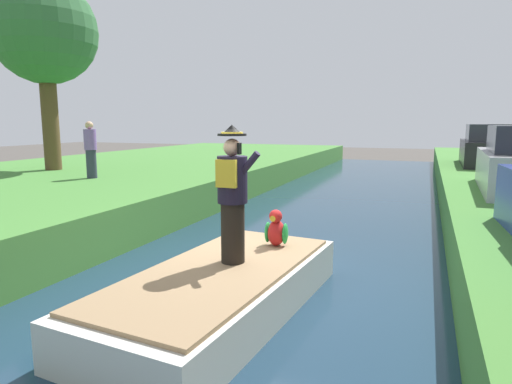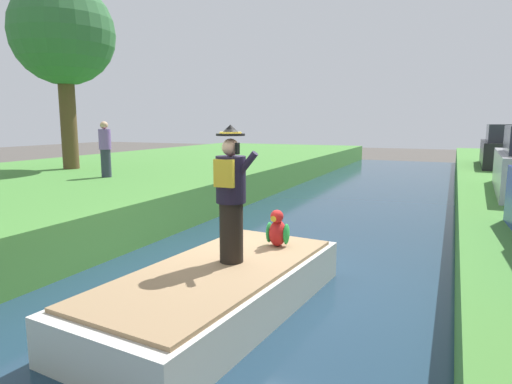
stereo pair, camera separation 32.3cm
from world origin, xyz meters
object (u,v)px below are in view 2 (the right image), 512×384
Objects in this scene: parrot_plush at (278,230)px; person_pirate at (231,195)px; tree_slender at (63,35)px; person_bystander at (105,149)px; boat at (218,290)px; parked_car_dark at (508,149)px.

person_pirate is at bearing -106.47° from parrot_plush.
person_bystander is (2.78, -1.34, -3.58)m from tree_slender.
parked_car_dark is (4.50, 13.21, 1.24)m from boat.
parrot_plush is at bearing 74.73° from boat.
tree_slender reaches higher than parked_car_dark.
person_pirate is at bearing -35.99° from person_bystander.
tree_slender is at bearing 152.02° from parrot_plush.
boat is 2.35× the size of person_pirate.
parked_car_dark reaches higher than boat.
person_pirate is 1.23m from parrot_plush.
person_bystander is at bearing -25.78° from tree_slender.
parked_car_dark is (4.16, 11.94, 0.69)m from parrot_plush.
tree_slender reaches higher than boat.
person_bystander is (-10.94, -8.21, 0.18)m from parked_car_dark.
person_bystander reaches higher than person_pirate.
person_bystander reaches higher than boat.
person_pirate is (0.06, 0.29, 1.23)m from boat.
parked_car_dark is (4.45, 12.92, 0.01)m from person_pirate.
boat is 1.27m from person_pirate.
person_pirate is at bearing 78.87° from boat.
person_pirate is 1.16× the size of person_bystander.
person_pirate reaches higher than parrot_plush.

